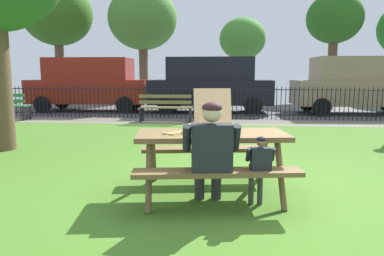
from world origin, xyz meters
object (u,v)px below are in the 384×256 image
(picnic_table_foreground, at_px, (212,147))
(park_bench_center, at_px, (166,109))
(parked_car_center, at_px, (359,84))
(far_tree_midright, at_px, (334,20))
(far_tree_left, at_px, (57,15))
(pizza_slice_on_table, at_px, (173,133))
(adult_at_table, at_px, (211,151))
(park_bench_left, at_px, (4,107))
(parked_car_far_left, at_px, (90,83))
(parked_car_left, at_px, (211,84))
(far_tree_midleft, at_px, (143,19))
(child_at_table, at_px, (259,165))
(pizza_box_open, at_px, (214,123))
(far_tree_center, at_px, (242,40))

(picnic_table_foreground, xyz_separation_m, park_bench_center, (-1.71, 6.55, -0.18))
(parked_car_center, height_order, far_tree_midright, far_tree_midright)
(park_bench_center, xyz_separation_m, parked_car_center, (6.66, 2.92, 0.68))
(park_bench_center, relative_size, far_tree_left, 0.24)
(pizza_slice_on_table, xyz_separation_m, adult_at_table, (0.48, -0.39, -0.12))
(park_bench_left, xyz_separation_m, far_tree_left, (-2.59, 9.48, 4.40))
(adult_at_table, distance_m, park_bench_left, 9.95)
(adult_at_table, bearing_deg, parked_car_center, 63.65)
(parked_car_far_left, distance_m, parked_car_left, 4.75)
(park_bench_left, distance_m, park_bench_center, 5.29)
(parked_car_left, height_order, parked_car_center, same)
(pizza_slice_on_table, xyz_separation_m, parked_car_left, (-0.00, 9.59, 0.32))
(parked_car_far_left, height_order, far_tree_midright, far_tree_midright)
(pizza_slice_on_table, height_order, park_bench_left, park_bench_left)
(far_tree_left, bearing_deg, far_tree_midleft, 0.00)
(pizza_slice_on_table, xyz_separation_m, child_at_table, (1.00, -0.34, -0.27))
(pizza_box_open, bearing_deg, parked_car_left, 93.01)
(far_tree_midleft, bearing_deg, park_bench_center, -72.92)
(park_bench_center, xyz_separation_m, far_tree_left, (-7.88, 9.48, 4.40))
(pizza_slice_on_table, relative_size, far_tree_center, 0.07)
(parked_car_center, bearing_deg, park_bench_left, -166.29)
(child_at_table, xyz_separation_m, far_tree_midleft, (-5.16, 16.49, 3.98))
(park_bench_left, bearing_deg, far_tree_midleft, 75.91)
(child_at_table, height_order, parked_car_far_left, parked_car_far_left)
(adult_at_table, bearing_deg, picnic_table_foreground, 91.52)
(far_tree_midright, bearing_deg, far_tree_left, 180.00)
(parked_car_left, bearing_deg, park_bench_left, -155.94)
(far_tree_left, relative_size, far_tree_midleft, 1.06)
(park_bench_left, distance_m, far_tree_center, 12.70)
(pizza_slice_on_table, xyz_separation_m, park_bench_left, (-6.54, 6.67, -0.36))
(far_tree_left, distance_m, far_tree_midleft, 4.98)
(park_bench_left, relative_size, far_tree_midright, 0.28)
(parked_car_far_left, bearing_deg, parked_car_left, -0.00)
(picnic_table_foreground, height_order, parked_car_center, parked_car_center)
(picnic_table_foreground, distance_m, far_tree_center, 16.29)
(park_bench_left, bearing_deg, pizza_box_open, -42.49)
(parked_car_far_left, height_order, far_tree_midleft, far_tree_midleft)
(parked_car_center, bearing_deg, pizza_slice_on_table, -119.47)
(picnic_table_foreground, height_order, parked_car_far_left, parked_car_far_left)
(pizza_box_open, xyz_separation_m, park_bench_center, (-1.73, 6.44, -0.45))
(child_at_table, bearing_deg, far_tree_center, 88.59)
(child_at_table, distance_m, parked_car_left, 10.00)
(picnic_table_foreground, xyz_separation_m, child_at_table, (0.54, -0.46, -0.10))
(parked_car_far_left, height_order, far_tree_center, far_tree_center)
(picnic_table_foreground, distance_m, far_tree_left, 19.15)
(adult_at_table, height_order, far_tree_midleft, far_tree_midleft)
(pizza_slice_on_table, height_order, park_bench_center, park_bench_center)
(parked_car_far_left, height_order, parked_car_center, same)
(pizza_box_open, relative_size, park_bench_left, 0.39)
(far_tree_left, height_order, far_tree_center, far_tree_left)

